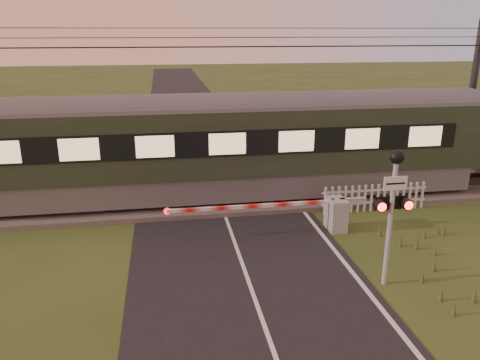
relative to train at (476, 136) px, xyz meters
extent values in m
plane|color=#2C4219|center=(-10.12, -6.50, -2.10)|extent=(160.00, 160.00, 0.00)
cube|color=black|center=(-10.12, -6.50, -2.09)|extent=(6.00, 140.00, 0.02)
cube|color=#47423D|center=(-10.12, 0.00, -2.04)|extent=(140.00, 3.40, 0.24)
cube|color=slate|center=(-10.12, -0.72, -1.84)|extent=(140.00, 0.08, 0.14)
cube|color=slate|center=(-10.12, 0.72, -1.84)|extent=(140.00, 0.08, 0.14)
cube|color=#2D2116|center=(-10.12, 0.00, -1.91)|extent=(0.24, 2.20, 0.06)
cylinder|color=black|center=(-10.12, -0.30, 3.40)|extent=(120.00, 0.02, 0.02)
cylinder|color=black|center=(-10.12, 0.30, 3.40)|extent=(120.00, 0.02, 0.02)
cylinder|color=black|center=(-10.12, 0.00, 4.00)|extent=(120.00, 0.02, 0.02)
cylinder|color=black|center=(-10.12, 0.00, 3.70)|extent=(120.00, 0.02, 0.02)
cube|color=slate|center=(-10.00, 0.00, -1.32)|extent=(18.23, 2.41, 0.90)
cube|color=#223120|center=(-10.00, 0.00, 0.27)|extent=(18.99, 2.62, 2.26)
cylinder|color=#4C4C4F|center=(-10.00, 0.00, 1.40)|extent=(18.99, 0.92, 0.92)
cube|color=#FFD893|center=(-10.00, -1.35, 0.38)|extent=(16.33, 0.04, 0.71)
cube|color=gray|center=(-6.81, -3.18, -1.59)|extent=(0.51, 0.79, 1.03)
cylinder|color=gray|center=(-6.95, -3.18, -1.59)|extent=(0.11, 0.11, 1.03)
cube|color=gray|center=(-6.30, -3.18, -1.15)|extent=(0.84, 0.15, 0.15)
cube|color=red|center=(-9.50, -3.18, -1.15)|extent=(5.10, 0.10, 0.10)
cylinder|color=red|center=(-12.06, -3.18, -1.15)|extent=(0.21, 0.04, 0.21)
cylinder|color=gray|center=(-6.81, -6.58, -0.54)|extent=(0.11, 0.11, 3.13)
cube|color=white|center=(-6.81, -6.64, 0.56)|extent=(0.57, 0.03, 0.33)
sphere|color=black|center=(-6.81, -6.58, 1.17)|extent=(0.33, 0.33, 0.33)
cube|color=black|center=(-6.81, -6.58, 0.04)|extent=(0.78, 0.06, 0.06)
cylinder|color=#FF140C|center=(-7.14, -6.76, 0.04)|extent=(0.21, 0.02, 0.21)
cylinder|color=#FF140C|center=(-6.48, -6.76, 0.04)|extent=(0.21, 0.02, 0.21)
cube|color=black|center=(-6.81, -6.53, 0.04)|extent=(0.83, 0.02, 0.33)
cube|color=silver|center=(-4.93, -1.87, -1.77)|extent=(3.81, 0.04, 0.07)
cube|color=silver|center=(-4.93, -1.87, -1.34)|extent=(3.81, 0.04, 0.07)
cube|color=#2D2D30|center=(1.20, 2.30, 1.17)|extent=(0.21, 0.21, 6.53)
camera|label=1|loc=(-12.03, -16.17, 3.93)|focal=35.00mm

